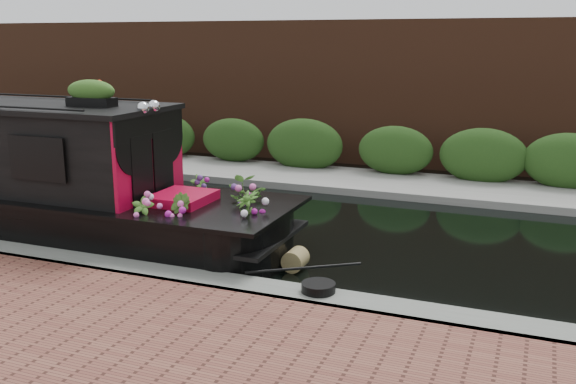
% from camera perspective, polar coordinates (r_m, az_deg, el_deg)
% --- Properties ---
extents(ground, '(80.00, 80.00, 0.00)m').
position_cam_1_polar(ground, '(12.64, -6.41, -2.64)').
color(ground, black).
rests_on(ground, ground).
extents(near_bank_coping, '(40.00, 0.60, 0.50)m').
position_cam_1_polar(near_bank_coping, '(10.01, -15.41, -7.45)').
color(near_bank_coping, slate).
rests_on(near_bank_coping, ground).
extents(far_bank_path, '(40.00, 2.40, 0.34)m').
position_cam_1_polar(far_bank_path, '(16.34, 0.54, 1.15)').
color(far_bank_path, gray).
rests_on(far_bank_path, ground).
extents(far_hedge, '(40.00, 1.10, 2.80)m').
position_cam_1_polar(far_hedge, '(17.17, 1.63, 1.74)').
color(far_hedge, '#234517').
rests_on(far_hedge, ground).
extents(far_brick_wall, '(40.00, 1.00, 8.00)m').
position_cam_1_polar(far_brick_wall, '(19.11, 3.81, 2.93)').
color(far_brick_wall, '#4F2B1A').
rests_on(far_brick_wall, ground).
extents(rope_fender, '(0.33, 0.38, 0.33)m').
position_cam_1_polar(rope_fender, '(9.96, 0.67, -6.02)').
color(rope_fender, olive).
rests_on(rope_fender, ground).
extents(coiled_mooring_rope, '(0.45, 0.45, 0.12)m').
position_cam_1_polar(coiled_mooring_rope, '(8.53, 2.72, -8.46)').
color(coiled_mooring_rope, black).
rests_on(coiled_mooring_rope, near_bank_coping).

